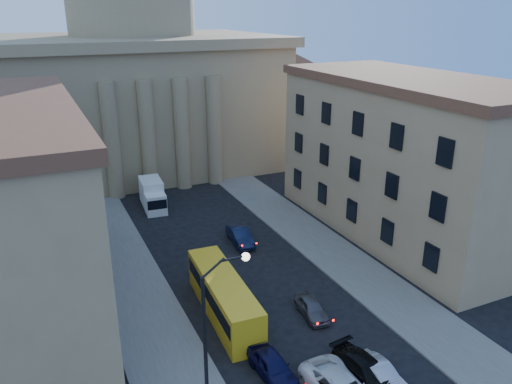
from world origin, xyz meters
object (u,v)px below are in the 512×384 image
Objects in this scene: car_right_near at (380,374)px; box_truck at (153,195)px; car_left_near at (272,366)px; city_bus at (224,296)px; street_lamp at (214,322)px.

car_right_near is 0.70× the size of box_truck.
car_left_near is 0.75× the size of box_truck.
box_truck reaches higher than city_bus.
street_lamp reaches higher than city_bus.
car_right_near is at bearing -32.91° from car_left_near.
street_lamp is at bearing -111.02° from city_bus.
car_right_near is 11.58m from city_bus.
car_left_near is (3.74, 0.77, -4.58)m from street_lamp.
city_bus is (-5.54, 10.13, 0.90)m from car_right_near.
car_left_near is 1.08× the size of car_right_near.
box_truck is (-5.11, 32.06, 0.77)m from car_right_near.
street_lamp is 30.21m from box_truck.
street_lamp is 0.86× the size of city_bus.
car_right_near is 32.48m from box_truck.
city_bus is 1.85× the size of box_truck.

